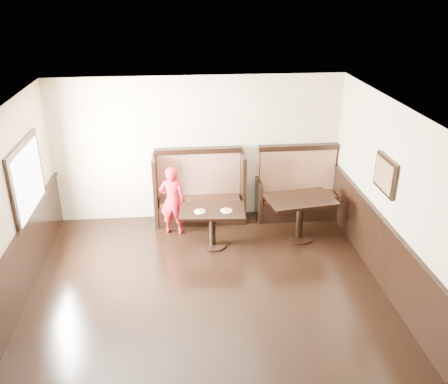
{
  "coord_description": "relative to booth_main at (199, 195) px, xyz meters",
  "views": [
    {
      "loc": [
        -0.32,
        -5.11,
        4.39
      ],
      "look_at": [
        0.39,
        2.35,
        1.0
      ],
      "focal_mm": 38.0,
      "sensor_mm": 36.0,
      "label": 1
    }
  ],
  "objects": [
    {
      "name": "room_shell",
      "position": [
        -0.3,
        -3.01,
        0.14
      ],
      "size": [
        7.0,
        7.0,
        7.0
      ],
      "color": "beige",
      "rests_on": "ground"
    },
    {
      "name": "booth_neighbor",
      "position": [
        1.95,
        -0.0,
        -0.05
      ],
      "size": [
        1.65,
        0.72,
        1.45
      ],
      "color": "black",
      "rests_on": "ground"
    },
    {
      "name": "pizza_plate_right",
      "position": [
        0.42,
        -1.12,
        0.21
      ],
      "size": [
        0.2,
        0.2,
        0.04
      ],
      "color": "white",
      "rests_on": "table_main"
    },
    {
      "name": "table_main",
      "position": [
        0.17,
        -1.05,
        0.03
      ],
      "size": [
        1.18,
        0.79,
        0.72
      ],
      "rotation": [
        0.0,
        0.0,
        -0.08
      ],
      "color": "black",
      "rests_on": "ground"
    },
    {
      "name": "booth_main",
      "position": [
        0.0,
        0.0,
        0.0
      ],
      "size": [
        1.75,
        0.72,
        1.45
      ],
      "color": "black",
      "rests_on": "ground"
    },
    {
      "name": "child",
      "position": [
        -0.52,
        -0.5,
        0.14
      ],
      "size": [
        0.54,
        0.41,
        1.33
      ],
      "primitive_type": "imported",
      "rotation": [
        0.0,
        0.0,
        2.94
      ],
      "color": "red",
      "rests_on": "ground"
    },
    {
      "name": "ground",
      "position": [
        0.0,
        -3.3,
        -0.53
      ],
      "size": [
        7.0,
        7.0,
        0.0
      ],
      "primitive_type": "plane",
      "color": "black",
      "rests_on": "ground"
    },
    {
      "name": "table_neighbor",
      "position": [
        1.77,
        -0.93,
        0.08
      ],
      "size": [
        1.26,
        0.92,
        0.81
      ],
      "rotation": [
        0.0,
        0.0,
        0.14
      ],
      "color": "black",
      "rests_on": "ground"
    },
    {
      "name": "pizza_plate_left",
      "position": [
        -0.04,
        -1.11,
        0.21
      ],
      "size": [
        0.19,
        0.19,
        0.04
      ],
      "color": "white",
      "rests_on": "table_main"
    }
  ]
}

